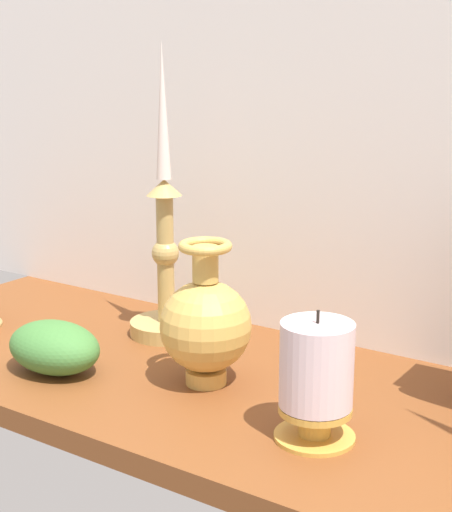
{
  "coord_description": "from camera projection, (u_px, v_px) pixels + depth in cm",
  "views": [
    {
      "loc": [
        44.31,
        -65.86,
        33.88
      ],
      "look_at": [
        0.23,
        0.0,
        14.0
      ],
      "focal_mm": 54.9,
      "sensor_mm": 36.0,
      "label": 1
    }
  ],
  "objects": [
    {
      "name": "back_wall",
      "position": [
        312.0,
        72.0,
        0.92
      ],
      "size": [
        120.0,
        2.0,
        65.0
      ],
      "primitive_type": "cube",
      "color": "silver",
      "rests_on": "ground_plane"
    },
    {
      "name": "ivy_sprig",
      "position": [
        54.0,
        347.0,
        0.87
      ],
      "size": [
        11.56,
        8.09,
        5.73
      ],
      "color": "#407936",
      "rests_on": "ground_plane"
    },
    {
      "name": "pillar_candle_near_clock",
      "position": [
        316.0,
        378.0,
        0.71
      ],
      "size": [
        7.54,
        7.54,
        12.39
      ],
      "color": "gold",
      "rests_on": "ground_plane"
    },
    {
      "name": "ground_plane",
      "position": [
        224.0,
        390.0,
        0.86
      ],
      "size": [
        100.0,
        36.0,
        2.4
      ],
      "primitive_type": "cube",
      "color": "brown"
    },
    {
      "name": "brass_vase_bulbous",
      "position": [
        206.0,
        323.0,
        0.83
      ],
      "size": [
        9.82,
        9.82,
        15.74
      ],
      "color": "gold",
      "rests_on": "ground_plane"
    },
    {
      "name": "candlestick_tall_center",
      "position": [
        166.0,
        260.0,
        0.97
      ],
      "size": [
        9.33,
        9.33,
        36.26
      ],
      "color": "tan",
      "rests_on": "ground_plane"
    }
  ]
}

